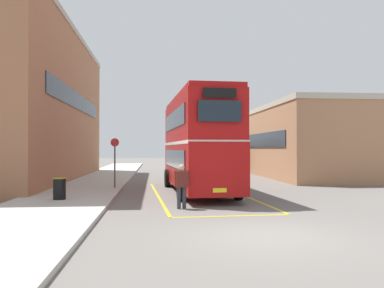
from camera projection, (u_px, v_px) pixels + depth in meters
ground_plane at (201, 184)px, 24.35m from camera, size 135.60×135.60×0.00m
sidewalk_left at (98, 181)px, 26.14m from camera, size 4.00×57.60×0.14m
brick_building_left at (35, 105)px, 27.37m from camera, size 5.83×21.77×10.27m
depot_building_right at (300, 141)px, 31.52m from camera, size 6.35×15.83×5.50m
double_decker_bus at (198, 142)px, 19.90m from camera, size 3.15×10.16×4.75m
single_deck_bus at (209, 154)px, 38.68m from camera, size 3.11×9.08×3.02m
pedestrian_boarding at (182, 183)px, 14.54m from camera, size 0.53×0.35×1.61m
litter_bin at (59, 188)px, 16.11m from camera, size 0.53×0.53×0.87m
bus_stop_sign at (115, 158)px, 20.98m from camera, size 0.44×0.08×2.59m
bay_marking_yellow at (203, 197)px, 18.02m from camera, size 4.80×12.28×0.01m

